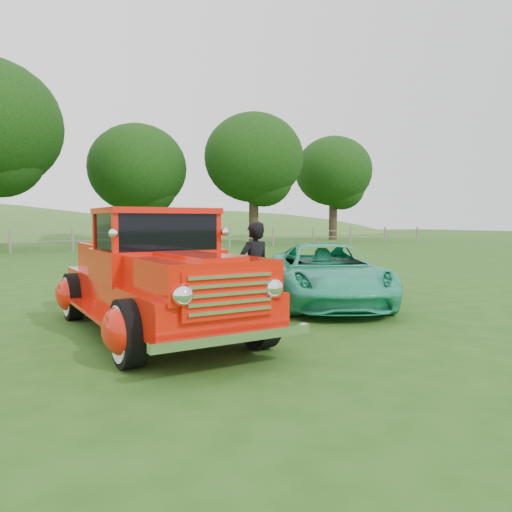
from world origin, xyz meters
name	(u,v)px	position (x,y,z in m)	size (l,w,h in m)	color
ground	(238,340)	(0.00, 0.00, 0.00)	(140.00, 140.00, 0.00)	#224B14
distant_hills	(6,273)	(-4.08, 59.46, -4.55)	(116.00, 60.00, 18.00)	#3B6324
fence_line	(73,240)	(0.00, 22.00, 0.60)	(48.00, 0.12, 1.20)	slate
tree_near_east	(137,169)	(5.00, 29.00, 5.25)	(6.80, 6.80, 8.33)	#322419
tree_mid_east	(254,158)	(13.00, 27.00, 6.17)	(7.20, 7.20, 9.44)	#322419
tree_far_east	(333,171)	(22.00, 30.00, 5.86)	(6.60, 6.60, 8.86)	#322419
red_pickup	(155,277)	(-0.88, 0.93, 0.80)	(2.54, 5.11, 1.78)	black
teal_sedan	(326,274)	(2.72, 1.97, 0.58)	(1.94, 4.21, 1.17)	#2CB185
man	(254,270)	(0.85, 1.27, 0.80)	(0.58, 0.38, 1.59)	black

